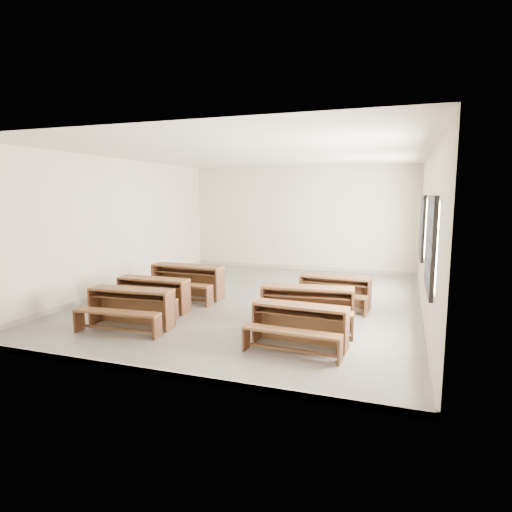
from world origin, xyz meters
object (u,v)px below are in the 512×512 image
(desk_set_0, at_px, (130,305))
(desk_set_3, at_px, (299,323))
(desk_set_2, at_px, (186,279))
(desk_set_5, at_px, (334,290))
(desk_set_1, at_px, (152,292))
(desk_set_4, at_px, (307,304))

(desk_set_0, height_order, desk_set_3, desk_set_0)
(desk_set_2, distance_m, desk_set_3, 3.88)
(desk_set_3, bearing_deg, desk_set_2, 147.68)
(desk_set_5, bearing_deg, desk_set_1, -153.02)
(desk_set_3, bearing_deg, desk_set_0, -176.99)
(desk_set_1, bearing_deg, desk_set_0, -78.67)
(desk_set_0, height_order, desk_set_5, desk_set_0)
(desk_set_0, xyz_separation_m, desk_set_1, (-0.20, 1.02, -0.01))
(desk_set_2, relative_size, desk_set_5, 1.13)
(desk_set_2, xyz_separation_m, desk_set_3, (3.16, -2.25, -0.05))
(desk_set_2, bearing_deg, desk_set_4, -20.26)
(desk_set_2, distance_m, desk_set_4, 3.30)
(desk_set_1, height_order, desk_set_5, desk_set_1)
(desk_set_2, bearing_deg, desk_set_1, -93.51)
(desk_set_4, distance_m, desk_set_5, 1.54)
(desk_set_1, xyz_separation_m, desk_set_3, (3.28, -1.03, -0.01))
(desk_set_4, bearing_deg, desk_set_2, 151.62)
(desk_set_3, bearing_deg, desk_set_5, 89.78)
(desk_set_4, height_order, desk_set_5, desk_set_4)
(desk_set_4, bearing_deg, desk_set_5, 74.45)
(desk_set_5, bearing_deg, desk_set_4, -95.87)
(desk_set_1, height_order, desk_set_4, desk_set_4)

